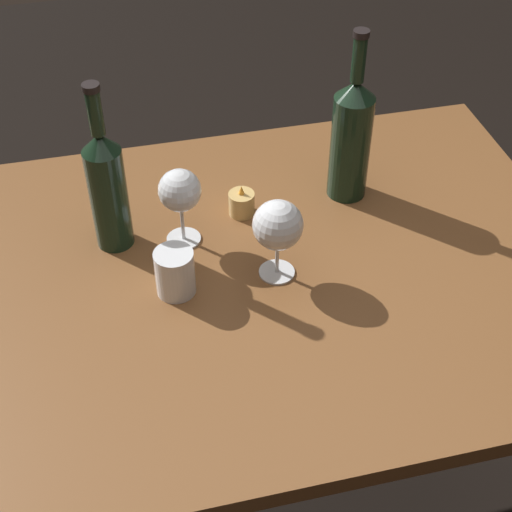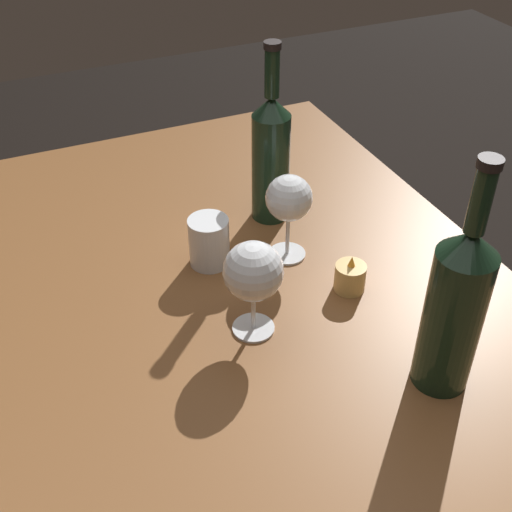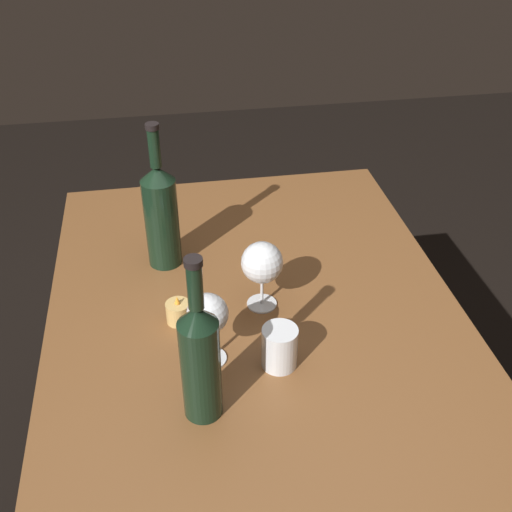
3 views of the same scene
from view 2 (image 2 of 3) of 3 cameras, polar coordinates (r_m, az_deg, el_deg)
The scene contains 7 objects.
dining_table at distance 1.15m, azimuth -0.73°, elevation -7.29°, with size 1.30×0.90×0.74m.
wine_glass_left at distance 0.97m, azimuth -0.24°, elevation -1.44°, with size 0.09×0.09×0.16m.
wine_glass_right at distance 1.12m, azimuth 2.84°, elevation 4.80°, with size 0.08×0.08×0.16m.
wine_bottle at distance 1.22m, azimuth 1.28°, elevation 8.65°, with size 0.07×0.07×0.34m.
wine_bottle_second at distance 0.91m, azimuth 16.71°, elevation -4.22°, with size 0.08×0.08×0.36m.
water_tumbler at distance 1.15m, azimuth -4.04°, elevation 1.04°, with size 0.07×0.07×0.09m.
votive_candle at distance 1.11m, azimuth 8.06°, elevation -1.87°, with size 0.05×0.05×0.07m.
Camera 2 is at (0.75, -0.32, 1.46)m, focal length 46.61 mm.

